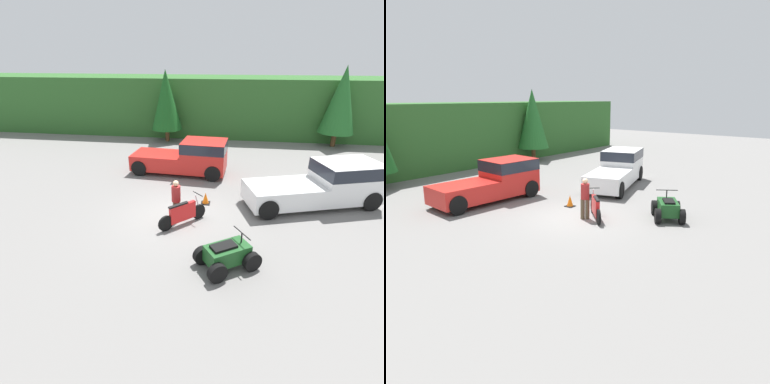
# 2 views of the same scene
# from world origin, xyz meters

# --- Properties ---
(ground_plane) EXTENTS (80.00, 80.00, 0.00)m
(ground_plane) POSITION_xyz_m (0.00, 0.00, 0.00)
(ground_plane) COLOR slate
(hillside_backdrop) EXTENTS (44.00, 6.00, 4.65)m
(hillside_backdrop) POSITION_xyz_m (0.00, 16.00, 2.32)
(hillside_backdrop) COLOR #2D6028
(hillside_backdrop) RESTS_ON ground_plane
(tree_mid_left) EXTENTS (2.51, 2.51, 5.72)m
(tree_mid_left) POSITION_xyz_m (9.74, 12.36, 3.36)
(tree_mid_left) COLOR brown
(tree_mid_left) RESTS_ON ground_plane
(pickup_truck_red) EXTENTS (5.49, 2.46, 1.98)m
(pickup_truck_red) POSITION_xyz_m (-0.14, 5.12, 1.04)
(pickup_truck_red) COLOR red
(pickup_truck_red) RESTS_ON ground_plane
(pickup_truck_second) EXTENTS (6.28, 3.73, 1.98)m
(pickup_truck_second) POSITION_xyz_m (6.55, 2.09, 1.04)
(pickup_truck_second) COLOR white
(pickup_truck_second) RESTS_ON ground_plane
(dirt_bike) EXTENTS (1.67, 1.66, 1.18)m
(dirt_bike) POSITION_xyz_m (0.48, -0.65, 0.48)
(dirt_bike) COLOR black
(dirt_bike) RESTS_ON ground_plane
(quad_atv) EXTENTS (2.24, 2.04, 1.16)m
(quad_atv) POSITION_xyz_m (2.34, -3.10, 0.45)
(quad_atv) COLOR black
(quad_atv) RESTS_ON ground_plane
(rider_person) EXTENTS (0.52, 0.52, 1.77)m
(rider_person) POSITION_xyz_m (0.16, -0.33, 0.96)
(rider_person) COLOR brown
(rider_person) RESTS_ON ground_plane
(traffic_cone) EXTENTS (0.42, 0.42, 0.55)m
(traffic_cone) POSITION_xyz_m (1.20, 1.36, 0.25)
(traffic_cone) COLOR black
(traffic_cone) RESTS_ON ground_plane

